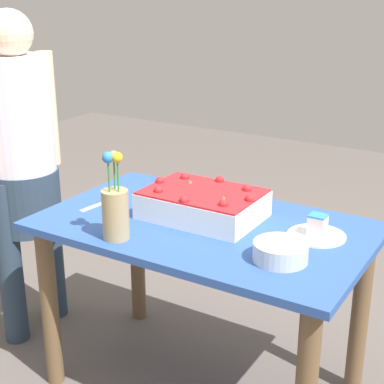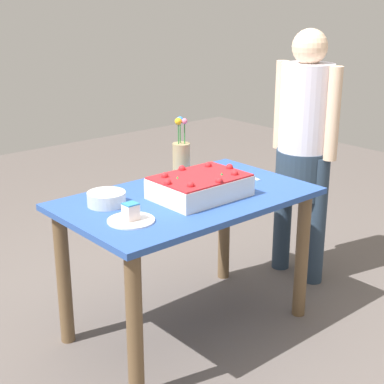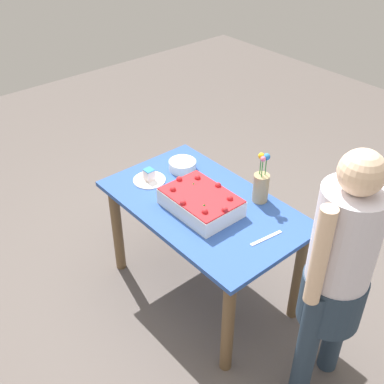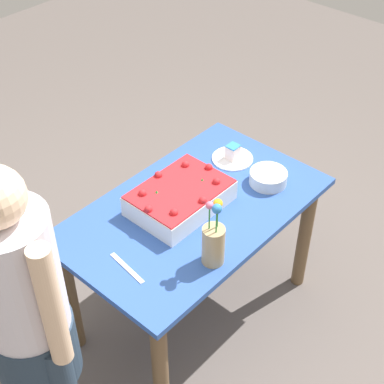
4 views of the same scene
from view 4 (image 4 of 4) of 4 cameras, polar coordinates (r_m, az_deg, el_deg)
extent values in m
plane|color=#605652|center=(3.21, 0.15, -11.33)|extent=(8.00, 8.00, 0.00)
cube|color=#2E53A3|center=(2.69, 0.17, -1.75)|extent=(1.24, 0.74, 0.03)
cylinder|color=brown|center=(2.58, -3.09, -16.88)|extent=(0.07, 0.07, 0.70)
cylinder|color=brown|center=(3.15, 10.86, -4.20)|extent=(0.07, 0.07, 0.70)
cylinder|color=brown|center=(2.87, -11.75, -9.92)|extent=(0.07, 0.07, 0.70)
cylinder|color=brown|center=(3.39, 2.52, 0.40)|extent=(0.07, 0.07, 0.70)
cube|color=white|center=(2.66, -1.16, -0.59)|extent=(0.44, 0.31, 0.10)
cube|color=red|center=(2.63, -1.18, 0.30)|extent=(0.43, 0.31, 0.01)
sphere|color=red|center=(2.74, 1.64, 2.41)|extent=(0.04, 0.04, 0.04)
sphere|color=red|center=(2.75, -0.65, 2.66)|extent=(0.04, 0.04, 0.04)
sphere|color=red|center=(2.69, -3.28, 1.65)|extent=(0.04, 0.04, 0.04)
sphere|color=red|center=(2.60, -4.82, -0.13)|extent=(0.04, 0.04, 0.04)
sphere|color=red|center=(2.51, -4.25, -1.70)|extent=(0.04, 0.04, 0.04)
sphere|color=red|center=(2.49, -1.77, -2.01)|extent=(0.04, 0.04, 0.04)
sphere|color=red|center=(2.55, 1.04, -0.84)|extent=(0.04, 0.04, 0.04)
sphere|color=red|center=(2.65, 2.38, 1.00)|extent=(0.04, 0.04, 0.04)
cone|color=#2D8438|center=(2.67, 1.00, 1.18)|extent=(0.02, 0.02, 0.02)
cone|color=#2D8438|center=(2.60, -3.45, 0.00)|extent=(0.02, 0.02, 0.02)
cone|color=#2D8438|center=(2.60, -3.46, -0.05)|extent=(0.02, 0.02, 0.02)
cylinder|color=white|center=(2.98, 3.94, 3.27)|extent=(0.21, 0.21, 0.01)
cube|color=white|center=(2.95, 3.98, 3.87)|extent=(0.06, 0.06, 0.07)
cube|color=#3081C0|center=(2.93, 4.01, 4.46)|extent=(0.06, 0.06, 0.01)
cube|color=silver|center=(2.43, -6.31, -7.33)|extent=(0.05, 0.21, 0.00)
cylinder|color=tan|center=(2.38, 2.08, -5.18)|extent=(0.09, 0.09, 0.18)
cylinder|color=#2D8438|center=(2.29, 2.49, -2.27)|extent=(0.01, 0.01, 0.12)
sphere|color=yellow|center=(2.25, 2.53, -1.12)|extent=(0.04, 0.04, 0.04)
cylinder|color=#2D8438|center=(2.28, 1.70, -2.44)|extent=(0.01, 0.01, 0.12)
sphere|color=pink|center=(2.24, 1.73, -1.29)|extent=(0.03, 0.03, 0.03)
cylinder|color=#2D8438|center=(2.27, 2.39, -2.79)|extent=(0.01, 0.01, 0.12)
sphere|color=#2D79C5|center=(2.23, 2.43, -1.64)|extent=(0.04, 0.04, 0.04)
cylinder|color=silver|center=(2.83, 7.40, 1.40)|extent=(0.18, 0.18, 0.06)
cylinder|color=#293A4D|center=(2.63, -15.63, -16.09)|extent=(0.11, 0.11, 0.78)
cylinder|color=#293A4D|center=(2.34, -14.91, -14.26)|extent=(0.31, 0.32, 0.28)
cylinder|color=silver|center=(2.05, -16.67, -7.96)|extent=(0.30, 0.30, 0.52)
cylinder|color=beige|center=(1.94, -13.47, -10.85)|extent=(0.08, 0.08, 0.52)
camera|label=1|loc=(2.73, 47.95, 6.62)|focal=55.00mm
camera|label=2|loc=(4.79, -4.96, 29.61)|focal=55.00mm
camera|label=3|loc=(2.90, -58.54, 22.11)|focal=45.00mm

